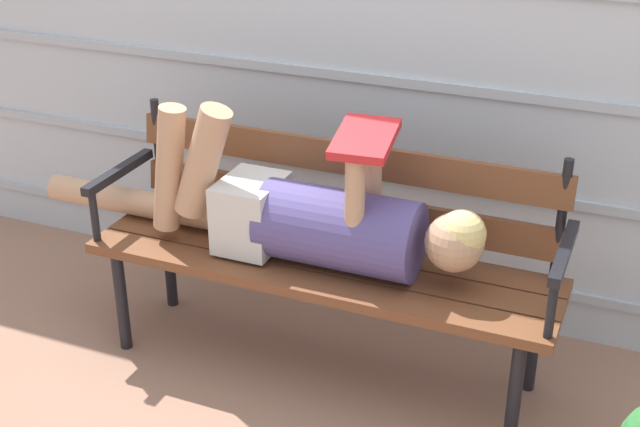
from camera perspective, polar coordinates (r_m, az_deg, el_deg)
name	(u,v)px	position (r m, az deg, el deg)	size (l,w,h in m)	color
ground_plane	(306,387)	(3.08, -0.95, -11.37)	(12.00, 12.00, 0.00)	#936B56
house_siding	(381,27)	(3.20, 4.02, 12.18)	(4.95, 0.08, 2.22)	#B2BCC6
park_bench	(327,241)	(2.98, 0.49, -1.84)	(1.63, 0.44, 0.85)	brown
reclining_person	(304,216)	(2.89, -1.07, -0.15)	(1.70, 0.27, 0.53)	#514784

